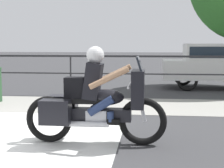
# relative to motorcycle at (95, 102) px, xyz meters

# --- Properties ---
(ground_plane) EXTENTS (120.00, 120.00, 0.00)m
(ground_plane) POSITION_rel_motorcycle_xyz_m (-1.62, 0.14, -0.70)
(ground_plane) COLOR #38383A
(sidewalk_band) EXTENTS (44.00, 2.40, 0.01)m
(sidewalk_band) POSITION_rel_motorcycle_xyz_m (-1.62, 3.54, -0.70)
(sidewalk_band) COLOR #99968E
(sidewalk_band) RESTS_ON ground
(crosswalk_band) EXTENTS (3.46, 6.00, 0.01)m
(crosswalk_band) POSITION_rel_motorcycle_xyz_m (-1.33, -0.06, -0.70)
(crosswalk_band) COLOR silver
(crosswalk_band) RESTS_ON ground
(fence_railing) EXTENTS (36.00, 0.05, 1.29)m
(fence_railing) POSITION_rel_motorcycle_xyz_m (-1.62, 5.19, 0.31)
(fence_railing) COLOR #232326
(fence_railing) RESTS_ON ground
(motorcycle) EXTENTS (2.34, 0.76, 1.61)m
(motorcycle) POSITION_rel_motorcycle_xyz_m (0.00, 0.00, 0.00)
(motorcycle) COLOR black
(motorcycle) RESTS_ON ground
(parked_car) EXTENTS (4.37, 1.76, 1.65)m
(parked_car) POSITION_rel_motorcycle_xyz_m (3.46, 7.42, 0.24)
(parked_car) COLOR silver
(parked_car) RESTS_ON ground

